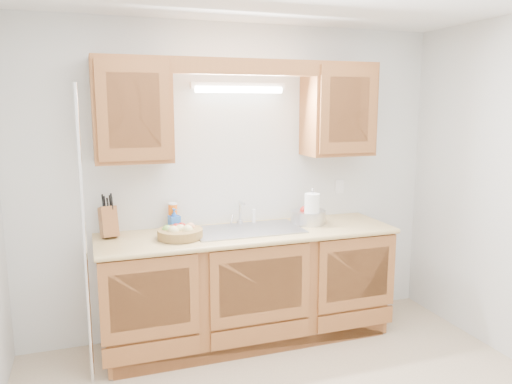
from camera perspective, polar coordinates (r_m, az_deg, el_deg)
name	(u,v)px	position (r m, az deg, el deg)	size (l,w,h in m)	color
room	(316,220)	(2.72, 6.90, -3.18)	(3.52, 3.50, 2.50)	#C8AE91
base_cabinets	(248,287)	(4.03, -0.92, -10.77)	(2.20, 0.60, 0.86)	brown
countertop	(248,233)	(3.88, -0.87, -4.76)	(2.30, 0.63, 0.04)	tan
upper_cabinet_left	(132,110)	(3.73, -14.01, 9.04)	(0.55, 0.33, 0.75)	brown
upper_cabinet_right	(338,110)	(4.22, 9.36, 9.28)	(0.55, 0.33, 0.75)	brown
valance	(248,67)	(3.77, -0.95, 14.13)	(2.20, 0.05, 0.12)	brown
fluorescent_fixture	(239,88)	(3.98, -1.98, 11.85)	(0.76, 0.08, 0.08)	white
sink	(248,239)	(3.91, -0.97, -5.42)	(0.84, 0.46, 0.36)	#9E9EA3
wire_shelf_pole	(85,240)	(3.43, -19.01, -5.22)	(0.03, 0.03, 2.00)	silver
outlet_plate	(339,187)	(4.47, 9.52, 0.61)	(0.08, 0.01, 0.12)	white
fruit_basket	(180,232)	(3.70, -8.68, -4.56)	(0.43, 0.43, 0.10)	olive
knife_block	(108,221)	(3.83, -16.51, -3.22)	(0.14, 0.20, 0.33)	brown
orange_canister	(173,216)	(3.97, -9.48, -2.71)	(0.08, 0.08, 0.21)	#FB630D
soap_bottle	(174,220)	(3.92, -9.33, -3.13)	(0.08, 0.08, 0.18)	blue
sponge	(173,228)	(3.99, -9.44, -4.04)	(0.14, 0.11, 0.02)	#CC333F
paper_towel	(312,210)	(4.04, 6.42, -2.05)	(0.15, 0.15, 0.31)	silver
apple_bowl	(308,216)	(4.12, 6.00, -2.74)	(0.36, 0.36, 0.15)	silver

